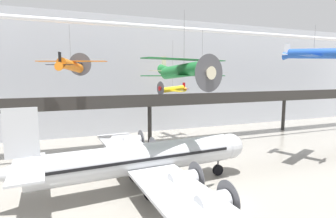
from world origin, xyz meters
TOP-DOWN VIEW (x-y plane):
  - ground_plane at (0.00, 0.00)m, footprint 260.00×260.00m
  - hangar_back_wall at (0.00, 34.21)m, footprint 140.00×3.00m
  - mezzanine_walkway at (0.00, 22.63)m, footprint 110.00×3.20m
  - ceiling_truss_beam at (0.00, 16.89)m, footprint 120.00×0.60m
  - airliner_silver_main at (-6.76, 5.60)m, footprint 26.57×30.18m
  - suspended_plane_green_biplane at (-1.91, 5.22)m, footprint 9.93×8.30m
  - suspended_plane_yellow_lowwing at (5.23, 25.86)m, footprint 5.98×7.25m
  - suspended_plane_blue_trainer at (17.29, 6.25)m, footprint 9.30×8.10m
  - suspended_plane_orange_highwing at (-12.60, 17.90)m, footprint 9.10×7.88m
  - suspended_plane_silver_racer at (5.32, 14.65)m, footprint 7.96×6.49m

SIDE VIEW (x-z plane):
  - ground_plane at x=0.00m, z-range 0.00..0.00m
  - airliner_silver_main at x=-6.76m, z-range -1.27..7.92m
  - mezzanine_walkway at x=0.00m, z-range 2.75..11.50m
  - suspended_plane_yellow_lowwing at x=5.23m, z-range 4.25..14.26m
  - hangar_back_wall at x=0.00m, z-range 0.00..23.45m
  - suspended_plane_green_biplane at x=-1.91m, z-range 8.37..16.43m
  - suspended_plane_silver_racer at x=5.32m, z-range 9.01..16.07m
  - suspended_plane_orange_highwing at x=-12.60m, z-range 9.89..16.47m
  - suspended_plane_blue_trainer at x=17.29m, z-range 12.06..17.25m
  - ceiling_truss_beam at x=0.00m, z-range 18.37..18.97m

